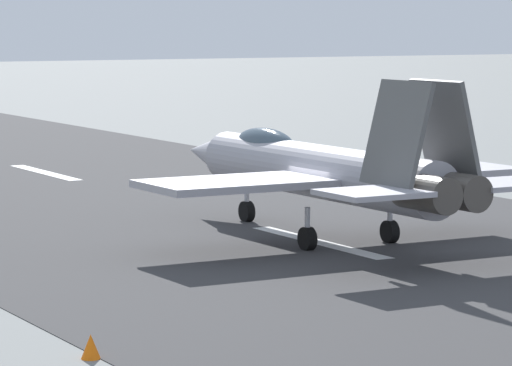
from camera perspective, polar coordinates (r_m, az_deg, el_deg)
The scene contains 4 objects.
ground_plane at distance 49.67m, azimuth 2.49°, elevation -2.30°, with size 400.00×400.00×0.00m, color slate.
runway_strip at distance 49.65m, azimuth 2.50°, elevation -2.29°, with size 240.00×26.00×0.02m.
fighter_jet at distance 50.17m, azimuth 2.47°, elevation 0.52°, with size 17.61×13.47×5.57m.
marker_cone_near at distance 33.16m, azimuth -6.30°, elevation -6.20°, with size 0.44×0.44×0.55m, color orange.
Camera 1 is at (-42.01, 25.42, 7.45)m, focal length 105.18 mm.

